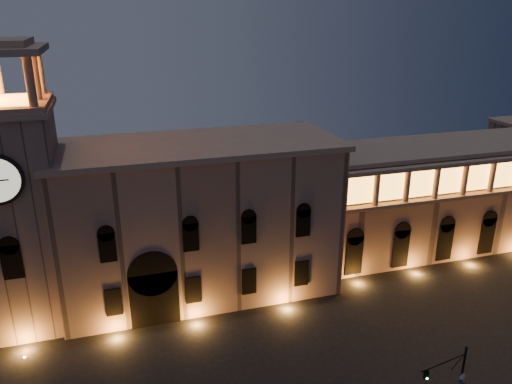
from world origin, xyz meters
TOP-DOWN VIEW (x-y plane):
  - government_building at (-2.08, 21.93)m, footprint 30.80×12.80m
  - clock_tower at (-20.50, 20.98)m, footprint 9.80×9.80m
  - colonnade_wing at (32.00, 23.92)m, footprint 40.60×11.50m
  - traffic_light at (13.06, -3.43)m, footprint 4.73×1.15m

SIDE VIEW (x-z plane):
  - traffic_light at x=13.06m, z-range 0.17..6.73m
  - colonnade_wing at x=32.00m, z-range 0.08..14.58m
  - government_building at x=-2.08m, z-range -0.03..17.57m
  - clock_tower at x=-20.50m, z-range -3.70..28.70m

